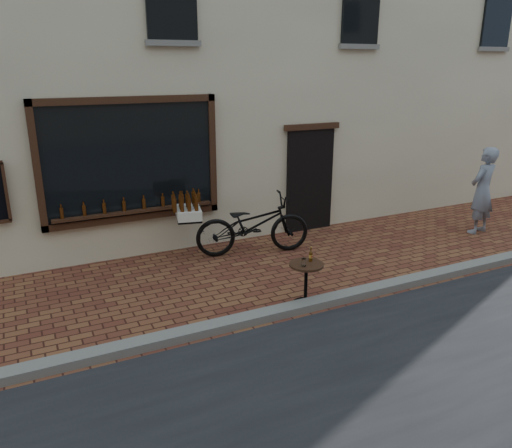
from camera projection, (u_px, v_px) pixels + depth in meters
name	position (u px, v px, depth m)	size (l,w,h in m)	color
ground	(321.00, 313.00, 7.35)	(90.00, 90.00, 0.00)	#58271C
kerb	(314.00, 304.00, 7.50)	(90.00, 0.25, 0.12)	slate
cargo_bicycle	(250.00, 224.00, 9.50)	(2.67, 1.24, 1.23)	black
bistro_table	(306.00, 275.00, 7.48)	(0.52, 0.52, 0.89)	black
pedestrian	(482.00, 191.00, 10.61)	(0.68, 0.45, 1.87)	gray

